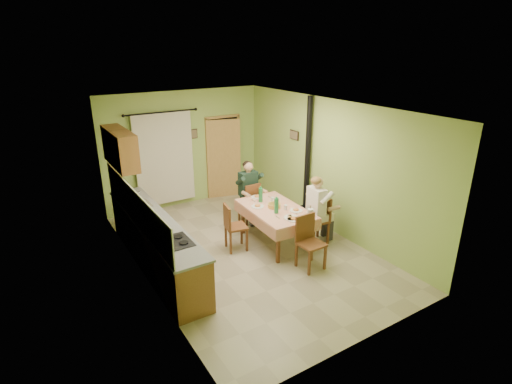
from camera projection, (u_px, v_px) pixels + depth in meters
floor at (248, 250)px, 7.85m from camera, size 4.00×6.00×0.01m
room_shell at (247, 162)px, 7.21m from camera, size 4.04×6.04×2.82m
kitchen_run at (155, 242)px, 7.15m from camera, size 0.64×3.64×1.56m
upper_cabinets at (120, 148)px, 7.61m from camera, size 0.35×1.40×0.70m
curtain at (165, 159)px, 9.43m from camera, size 1.70×0.07×2.22m
doorway at (224, 157)px, 10.32m from camera, size 0.96×0.25×2.15m
dining_table at (275, 226)px, 8.03m from camera, size 1.10×1.73×0.76m
tableware at (279, 207)px, 7.80m from camera, size 0.78×1.67×0.33m
chair_far at (249, 210)px, 9.01m from camera, size 0.40×0.40×0.95m
chair_near at (310, 253)px, 7.17m from camera, size 0.43×0.43×0.98m
chair_right at (317, 229)px, 8.10m from camera, size 0.44×0.44×0.97m
chair_left at (235, 236)px, 7.82m from camera, size 0.46×0.46×0.95m
man_far at (249, 185)px, 8.81m from camera, size 0.58×0.47×1.39m
man_right at (318, 202)px, 7.88m from camera, size 0.49×0.60×1.39m
stove_flue at (307, 177)px, 8.91m from camera, size 0.24×0.24×2.80m
picture_back at (194, 134)px, 9.71m from camera, size 0.19×0.03×0.23m
picture_right at (294, 135)px, 9.13m from camera, size 0.03×0.31×0.21m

